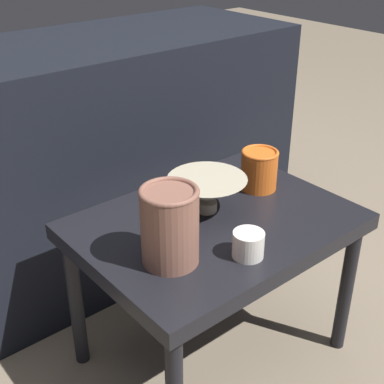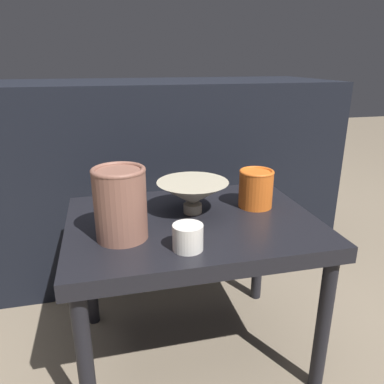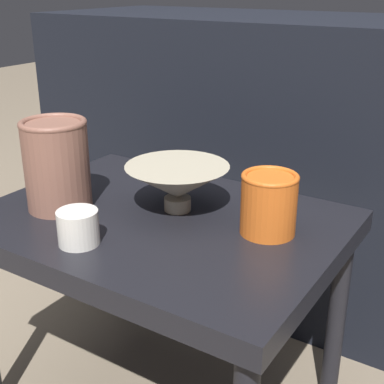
{
  "view_description": "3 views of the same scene",
  "coord_description": "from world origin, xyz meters",
  "px_view_note": "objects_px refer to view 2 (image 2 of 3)",
  "views": [
    {
      "loc": [
        -0.74,
        -0.8,
        1.08
      ],
      "look_at": [
        -0.01,
        0.07,
        0.47
      ],
      "focal_mm": 50.0,
      "sensor_mm": 36.0,
      "label": 1
    },
    {
      "loc": [
        -0.21,
        -0.87,
        0.82
      ],
      "look_at": [
        0.01,
        0.06,
        0.48
      ],
      "focal_mm": 35.0,
      "sensor_mm": 36.0,
      "label": 2
    },
    {
      "loc": [
        0.53,
        -0.72,
        0.83
      ],
      "look_at": [
        0.05,
        0.04,
        0.47
      ],
      "focal_mm": 50.0,
      "sensor_mm": 36.0,
      "label": 3
    }
  ],
  "objects_px": {
    "bowl": "(193,193)",
    "cup": "(188,237)",
    "vase_textured_left": "(120,203)",
    "vase_colorful_right": "(256,188)"
  },
  "relations": [
    {
      "from": "bowl",
      "to": "vase_colorful_right",
      "type": "bearing_deg",
      "value": 1.01
    },
    {
      "from": "vase_colorful_right",
      "to": "cup",
      "type": "xyz_separation_m",
      "value": [
        -0.24,
        -0.2,
        -0.03
      ]
    },
    {
      "from": "bowl",
      "to": "cup",
      "type": "height_order",
      "value": "bowl"
    },
    {
      "from": "vase_colorful_right",
      "to": "vase_textured_left",
      "type": "bearing_deg",
      "value": -163.59
    },
    {
      "from": "cup",
      "to": "bowl",
      "type": "bearing_deg",
      "value": 73.49
    },
    {
      "from": "vase_colorful_right",
      "to": "cup",
      "type": "bearing_deg",
      "value": -139.97
    },
    {
      "from": "bowl",
      "to": "vase_colorful_right",
      "type": "xyz_separation_m",
      "value": [
        0.18,
        0.0,
        -0.0
      ]
    },
    {
      "from": "bowl",
      "to": "cup",
      "type": "bearing_deg",
      "value": -106.51
    },
    {
      "from": "vase_textured_left",
      "to": "cup",
      "type": "height_order",
      "value": "vase_textured_left"
    },
    {
      "from": "bowl",
      "to": "cup",
      "type": "distance_m",
      "value": 0.21
    }
  ]
}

